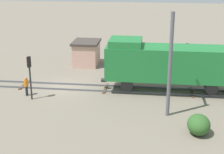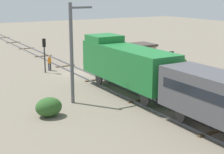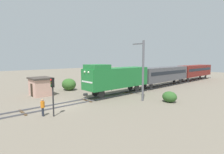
% 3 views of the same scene
% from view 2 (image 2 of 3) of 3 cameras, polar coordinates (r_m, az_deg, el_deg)
% --- Properties ---
extents(ground_plane, '(140.77, 140.77, 0.00)m').
position_cam_2_polar(ground_plane, '(38.05, -5.47, 0.72)').
color(ground_plane, '#756B5B').
extents(railway_track, '(2.40, 93.84, 0.16)m').
position_cam_2_polar(railway_track, '(38.03, -5.47, 0.83)').
color(railway_track, '#595960').
rests_on(railway_track, ground).
extents(locomotive, '(2.90, 11.60, 4.60)m').
position_cam_2_polar(locomotive, '(29.41, 2.24, 2.42)').
color(locomotive, '#1E7233').
rests_on(locomotive, railway_track).
extents(traffic_signal_near, '(0.32, 0.34, 3.76)m').
position_cam_2_polar(traffic_signal_near, '(38.18, -11.20, 4.59)').
color(traffic_signal_near, '#262628').
rests_on(traffic_signal_near, ground).
extents(traffic_signal_mid, '(0.32, 0.34, 3.73)m').
position_cam_2_polar(traffic_signal_mid, '(29.88, 9.80, 2.09)').
color(traffic_signal_mid, '#262628').
rests_on(traffic_signal_mid, ground).
extents(worker_near_track, '(0.38, 0.38, 1.70)m').
position_cam_2_polar(worker_near_track, '(39.40, -10.35, 2.49)').
color(worker_near_track, '#262B38').
rests_on(worker_near_track, ground).
extents(worker_by_signal, '(0.38, 0.38, 1.70)m').
position_cam_2_polar(worker_by_signal, '(31.65, 9.36, -0.23)').
color(worker_by_signal, '#262B38').
rests_on(worker_by_signal, ground).
extents(catenary_mast, '(1.94, 0.28, 7.89)m').
position_cam_2_polar(catenary_mast, '(26.81, -6.63, 4.31)').
color(catenary_mast, '#595960').
rests_on(catenary_mast, ground).
extents(relay_hut, '(3.50, 2.90, 2.74)m').
position_cam_2_polar(relay_hut, '(40.89, 4.46, 3.64)').
color(relay_hut, '#D19E8C').
rests_on(relay_hut, ground).
extents(bush_near, '(1.90, 1.56, 1.39)m').
position_cam_2_polar(bush_near, '(24.83, -10.47, -4.93)').
color(bush_near, '#2E5A26').
rests_on(bush_near, ground).
extents(bush_mid, '(2.83, 2.32, 2.06)m').
position_cam_2_polar(bush_mid, '(37.54, 10.52, 1.98)').
color(bush_mid, '#325F26').
rests_on(bush_mid, ground).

